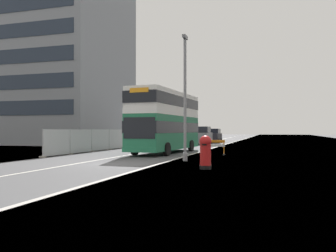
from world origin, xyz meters
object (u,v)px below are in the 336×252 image
object	(u,v)px
double_decker_bus	(166,121)
lamppost_foreground	(185,102)
roadworks_barrier	(215,146)
red_pillar_postbox	(205,151)
car_receding_mid	(214,136)
car_oncoming_near	(203,136)

from	to	relation	value
double_decker_bus	lamppost_foreground	bearing A→B (deg)	-64.25
double_decker_bus	roadworks_barrier	bearing A→B (deg)	-14.99
red_pillar_postbox	car_receding_mid	world-z (taller)	car_receding_mid
lamppost_foreground	red_pillar_postbox	xyz separation A→B (m)	(2.05, -4.09, -2.74)
double_decker_bus	car_receding_mid	size ratio (longest dim) A/B	2.36
red_pillar_postbox	roadworks_barrier	world-z (taller)	red_pillar_postbox
red_pillar_postbox	roadworks_barrier	distance (m)	10.05
lamppost_foreground	roadworks_barrier	distance (m)	6.64
red_pillar_postbox	car_receding_mid	bearing A→B (deg)	98.79
car_oncoming_near	car_receding_mid	bearing A→B (deg)	86.92
double_decker_bus	car_receding_mid	distance (m)	24.45
red_pillar_postbox	car_receding_mid	distance (m)	35.94
car_oncoming_near	car_receding_mid	world-z (taller)	car_oncoming_near
roadworks_barrier	car_receding_mid	size ratio (longest dim) A/B	0.33
lamppost_foreground	roadworks_barrier	size ratio (longest dim) A/B	5.05
roadworks_barrier	car_oncoming_near	xyz separation A→B (m)	(-4.68, 18.99, 0.39)
double_decker_bus	red_pillar_postbox	world-z (taller)	double_decker_bus
double_decker_bus	car_oncoming_near	size ratio (longest dim) A/B	2.51
roadworks_barrier	car_receding_mid	distance (m)	25.90
lamppost_foreground	car_receding_mid	size ratio (longest dim) A/B	1.69
lamppost_foreground	car_oncoming_near	world-z (taller)	lamppost_foreground
red_pillar_postbox	car_oncoming_near	bearing A→B (deg)	101.41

